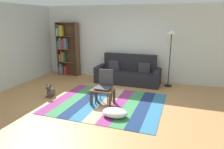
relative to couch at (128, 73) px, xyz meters
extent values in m
plane|color=#B27F4C|center=(-0.14, -2.02, -0.34)|extent=(14.00, 14.00, 0.00)
cube|color=silver|center=(-0.14, 0.53, 1.01)|extent=(6.80, 0.10, 2.70)
cube|color=silver|center=(-3.54, -1.27, 1.01)|extent=(0.10, 5.50, 2.70)
cube|color=#843370|center=(-1.34, -2.02, -0.33)|extent=(0.33, 2.41, 0.01)
cube|color=#387F4C|center=(-1.02, -2.02, -0.33)|extent=(0.33, 2.41, 0.01)
cube|color=navy|center=(-0.69, -2.02, -0.33)|extent=(0.33, 2.41, 0.01)
cube|color=teal|center=(-0.37, -2.02, -0.33)|extent=(0.33, 2.41, 0.01)
cube|color=tan|center=(-0.04, -2.02, -0.33)|extent=(0.33, 2.41, 0.01)
cube|color=#843370|center=(0.28, -2.02, -0.33)|extent=(0.33, 2.41, 0.01)
cube|color=#387F4C|center=(0.61, -2.02, -0.33)|extent=(0.33, 2.41, 0.01)
cube|color=navy|center=(0.93, -2.02, -0.33)|extent=(0.33, 2.41, 0.01)
cube|color=teal|center=(1.26, -2.02, -0.33)|extent=(0.33, 2.41, 0.01)
cube|color=black|center=(0.00, -0.07, -0.14)|extent=(1.90, 0.80, 0.40)
cube|color=black|center=(0.00, 0.23, 0.36)|extent=(1.90, 0.20, 0.60)
cube|color=black|center=(-1.04, -0.07, -0.06)|extent=(0.18, 0.80, 0.56)
cube|color=black|center=(1.04, -0.07, -0.06)|extent=(0.18, 0.80, 0.56)
cube|color=#333338|center=(-0.55, 0.11, 0.22)|extent=(0.42, 0.19, 0.36)
cube|color=#333338|center=(0.55, 0.11, 0.22)|extent=(0.42, 0.19, 0.36)
cube|color=brown|center=(-2.99, 0.28, 0.71)|extent=(0.04, 0.28, 2.08)
cube|color=brown|center=(-2.12, 0.28, 0.71)|extent=(0.04, 0.28, 2.08)
cube|color=brown|center=(-2.55, 0.41, 0.71)|extent=(0.90, 0.01, 2.08)
cube|color=brown|center=(-2.55, 0.28, -0.32)|extent=(0.86, 0.28, 0.02)
cube|color=brown|center=(-2.55, 0.28, 0.19)|extent=(0.86, 0.28, 0.02)
cube|color=brown|center=(-2.55, 0.28, 0.71)|extent=(0.86, 0.28, 0.02)
cube|color=brown|center=(-2.55, 0.28, 1.22)|extent=(0.86, 0.28, 0.02)
cube|color=brown|center=(-2.55, 0.28, 1.73)|extent=(0.86, 0.28, 0.02)
cube|color=purple|center=(-2.94, 0.27, -0.16)|extent=(0.05, 0.25, 0.29)
cube|color=#668C99|center=(-2.89, 0.23, -0.10)|extent=(0.04, 0.18, 0.42)
cube|color=green|center=(-2.84, 0.24, -0.15)|extent=(0.04, 0.18, 0.31)
cube|color=purple|center=(-2.79, 0.27, -0.17)|extent=(0.03, 0.25, 0.28)
cube|color=black|center=(-2.74, 0.27, -0.16)|extent=(0.04, 0.24, 0.30)
cube|color=red|center=(-2.69, 0.27, -0.15)|extent=(0.05, 0.24, 0.32)
cube|color=black|center=(-2.95, 0.23, 0.36)|extent=(0.03, 0.16, 0.31)
cube|color=orange|center=(-2.90, 0.24, 0.35)|extent=(0.04, 0.18, 0.29)
cube|color=#334CB2|center=(-2.86, 0.24, 0.36)|extent=(0.04, 0.19, 0.31)
cube|color=red|center=(-2.82, 0.26, 0.43)|extent=(0.04, 0.23, 0.45)
cube|color=orange|center=(-2.77, 0.24, 0.38)|extent=(0.03, 0.18, 0.34)
cube|color=green|center=(-2.73, 0.24, 0.40)|extent=(0.03, 0.19, 0.39)
cube|color=#334CB2|center=(-2.94, 0.27, 0.87)|extent=(0.05, 0.24, 0.30)
cube|color=green|center=(-2.89, 0.26, 0.91)|extent=(0.03, 0.23, 0.38)
cube|color=green|center=(-2.85, 0.24, 0.93)|extent=(0.03, 0.19, 0.43)
cube|color=#8C6647|center=(-2.82, 0.25, 0.94)|extent=(0.03, 0.20, 0.45)
cube|color=red|center=(-2.78, 0.26, 0.89)|extent=(0.03, 0.24, 0.34)
cube|color=#334CB2|center=(-2.74, 0.23, 0.91)|extent=(0.04, 0.17, 0.39)
cube|color=red|center=(-2.68, 0.24, 0.93)|extent=(0.05, 0.19, 0.42)
cube|color=#334CB2|center=(-2.63, 0.24, 0.92)|extent=(0.03, 0.18, 0.42)
cube|color=#668C99|center=(-2.60, 0.24, 0.93)|extent=(0.03, 0.18, 0.43)
cube|color=silver|center=(-2.95, 0.25, 1.37)|extent=(0.03, 0.20, 0.29)
cube|color=#668C99|center=(-2.91, 0.24, 1.45)|extent=(0.03, 0.19, 0.44)
cube|color=green|center=(-2.86, 0.25, 1.38)|extent=(0.05, 0.21, 0.31)
cube|color=gold|center=(-2.81, 0.25, 1.44)|extent=(0.04, 0.20, 0.42)
cube|color=gold|center=(-2.75, 0.23, 1.42)|extent=(0.05, 0.16, 0.39)
cube|color=#513826|center=(-0.13, -2.10, 0.05)|extent=(0.60, 0.41, 0.04)
cube|color=#513826|center=(-0.39, -2.26, -0.14)|extent=(0.06, 0.06, 0.36)
cube|color=#513826|center=(0.13, -2.26, -0.14)|extent=(0.06, 0.06, 0.36)
cube|color=#513826|center=(-0.39, -1.93, -0.14)|extent=(0.06, 0.06, 0.36)
cube|color=#513826|center=(0.13, -1.93, -0.14)|extent=(0.06, 0.06, 0.36)
ellipsoid|color=white|center=(0.41, -2.72, -0.23)|extent=(0.60, 0.42, 0.19)
ellipsoid|color=#473D33|center=(-1.77, -2.09, -0.21)|extent=(0.22, 0.30, 0.26)
sphere|color=#473D33|center=(-1.77, -2.19, -0.03)|extent=(0.15, 0.15, 0.15)
ellipsoid|color=black|center=(-1.77, -2.25, -0.04)|extent=(0.06, 0.07, 0.05)
ellipsoid|color=black|center=(-1.82, -2.17, 0.02)|extent=(0.05, 0.04, 0.08)
ellipsoid|color=black|center=(-1.72, -2.17, 0.02)|extent=(0.05, 0.04, 0.08)
sphere|color=#473D33|center=(-1.83, -2.22, -0.31)|extent=(0.06, 0.06, 0.06)
sphere|color=#473D33|center=(-1.71, -2.22, -0.31)|extent=(0.06, 0.06, 0.06)
cylinder|color=black|center=(1.39, 0.06, -0.32)|extent=(0.26, 0.26, 0.02)
cylinder|color=black|center=(1.39, 0.06, 0.55)|extent=(0.03, 0.03, 1.73)
cone|color=white|center=(1.39, 0.06, 1.49)|extent=(0.32, 0.32, 0.14)
cube|color=black|center=(-0.06, -2.14, 0.08)|extent=(0.09, 0.16, 0.02)
cube|color=#38383D|center=(-0.14, -2.02, 0.10)|extent=(0.40, 0.40, 0.03)
cube|color=#38383D|center=(-0.14, -1.84, 0.34)|extent=(0.40, 0.03, 0.44)
cylinder|color=#38383D|center=(-0.31, -2.19, -0.12)|extent=(0.02, 0.02, 0.42)
cylinder|color=#38383D|center=(0.03, -2.19, -0.12)|extent=(0.02, 0.02, 0.42)
cylinder|color=#38383D|center=(-0.31, -1.85, -0.12)|extent=(0.02, 0.02, 0.42)
cylinder|color=#38383D|center=(0.03, -1.85, -0.12)|extent=(0.02, 0.02, 0.42)
camera|label=1|loc=(1.81, -6.90, 1.87)|focal=33.25mm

